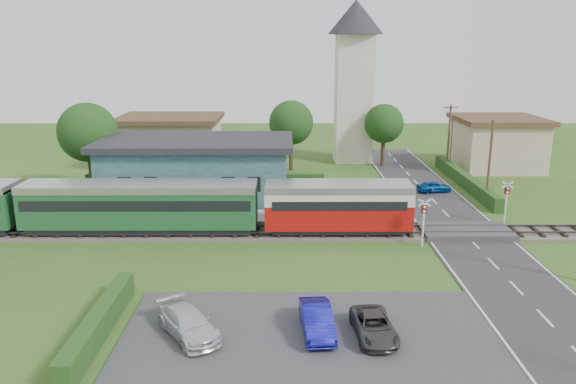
{
  "coord_description": "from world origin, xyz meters",
  "views": [
    {
      "loc": [
        -2.5,
        -35.1,
        12.81
      ],
      "look_at": [
        -2.38,
        4.0,
        2.57
      ],
      "focal_mm": 35.0,
      "sensor_mm": 36.0,
      "label": 1
    }
  ],
  "objects_px": {
    "church_tower": "(354,70)",
    "crossing_signal_far": "(507,196)",
    "car_on_road": "(434,187)",
    "crossing_signal_near": "(424,216)",
    "car_park_blue": "(317,320)",
    "car_park_silver": "(188,323)",
    "equipment_hut": "(78,199)",
    "pedestrian_near": "(269,205)",
    "house_west": "(171,141)",
    "car_park_dark": "(374,326)",
    "train": "(94,205)",
    "house_east": "(497,142)",
    "station_building": "(197,170)",
    "pedestrian_far": "(92,205)"
  },
  "relations": [
    {
      "from": "church_tower",
      "to": "crossing_signal_far",
      "type": "distance_m",
      "value": 26.39
    },
    {
      "from": "car_on_road",
      "to": "crossing_signal_far",
      "type": "bearing_deg",
      "value": -172.37
    },
    {
      "from": "crossing_signal_far",
      "to": "crossing_signal_near",
      "type": "bearing_deg",
      "value": -146.31
    },
    {
      "from": "car_park_blue",
      "to": "car_park_silver",
      "type": "bearing_deg",
      "value": 178.04
    },
    {
      "from": "equipment_hut",
      "to": "pedestrian_near",
      "type": "distance_m",
      "value": 14.18
    },
    {
      "from": "crossing_signal_near",
      "to": "car_park_silver",
      "type": "height_order",
      "value": "crossing_signal_near"
    },
    {
      "from": "house_west",
      "to": "car_park_silver",
      "type": "height_order",
      "value": "house_west"
    },
    {
      "from": "crossing_signal_near",
      "to": "car_park_dark",
      "type": "bearing_deg",
      "value": -112.7
    },
    {
      "from": "equipment_hut",
      "to": "train",
      "type": "relative_size",
      "value": 0.06
    },
    {
      "from": "equipment_hut",
      "to": "church_tower",
      "type": "distance_m",
      "value": 33.48
    },
    {
      "from": "house_east",
      "to": "pedestrian_near",
      "type": "height_order",
      "value": "house_east"
    },
    {
      "from": "car_on_road",
      "to": "station_building",
      "type": "bearing_deg",
      "value": 87.16
    },
    {
      "from": "train",
      "to": "house_east",
      "type": "height_order",
      "value": "house_east"
    },
    {
      "from": "crossing_signal_near",
      "to": "car_on_road",
      "type": "height_order",
      "value": "crossing_signal_near"
    },
    {
      "from": "crossing_signal_near",
      "to": "pedestrian_far",
      "type": "distance_m",
      "value": 24.22
    },
    {
      "from": "train",
      "to": "car_on_road",
      "type": "distance_m",
      "value": 28.91
    },
    {
      "from": "car_park_silver",
      "to": "house_west",
      "type": "bearing_deg",
      "value": 68.6
    },
    {
      "from": "crossing_signal_far",
      "to": "car_on_road",
      "type": "bearing_deg",
      "value": 107.47
    },
    {
      "from": "crossing_signal_near",
      "to": "pedestrian_far",
      "type": "relative_size",
      "value": 2.22
    },
    {
      "from": "train",
      "to": "crossing_signal_far",
      "type": "height_order",
      "value": "train"
    },
    {
      "from": "train",
      "to": "church_tower",
      "type": "bearing_deg",
      "value": 51.42
    },
    {
      "from": "crossing_signal_far",
      "to": "station_building",
      "type": "bearing_deg",
      "value": 164.37
    },
    {
      "from": "house_west",
      "to": "crossing_signal_far",
      "type": "xyz_separation_m",
      "value": [
        28.6,
        -20.61,
        -0.65
      ]
    },
    {
      "from": "church_tower",
      "to": "car_park_silver",
      "type": "xyz_separation_m",
      "value": [
        -11.94,
        -40.14,
        -9.54
      ]
    },
    {
      "from": "pedestrian_far",
      "to": "car_park_blue",
      "type": "bearing_deg",
      "value": -161.78
    },
    {
      "from": "car_park_silver",
      "to": "church_tower",
      "type": "bearing_deg",
      "value": 39.79
    },
    {
      "from": "house_west",
      "to": "car_park_blue",
      "type": "xyz_separation_m",
      "value": [
        13.89,
        -36.88,
        -2.08
      ]
    },
    {
      "from": "equipment_hut",
      "to": "crossing_signal_near",
      "type": "distance_m",
      "value": 25.04
    },
    {
      "from": "equipment_hut",
      "to": "station_building",
      "type": "xyz_separation_m",
      "value": [
        8.0,
        5.79,
        0.95
      ]
    },
    {
      "from": "house_west",
      "to": "car_park_dark",
      "type": "height_order",
      "value": "house_west"
    },
    {
      "from": "car_on_road",
      "to": "car_park_dark",
      "type": "relative_size",
      "value": 0.82
    },
    {
      "from": "equipment_hut",
      "to": "car_on_road",
      "type": "distance_m",
      "value": 29.93
    },
    {
      "from": "train",
      "to": "pedestrian_far",
      "type": "relative_size",
      "value": 29.3
    },
    {
      "from": "car_park_blue",
      "to": "pedestrian_far",
      "type": "height_order",
      "value": "pedestrian_far"
    },
    {
      "from": "crossing_signal_far",
      "to": "church_tower",
      "type": "bearing_deg",
      "value": 110.02
    },
    {
      "from": "house_west",
      "to": "car_park_silver",
      "type": "relative_size",
      "value": 2.58
    },
    {
      "from": "car_park_blue",
      "to": "pedestrian_far",
      "type": "xyz_separation_m",
      "value": [
        -15.99,
        17.26,
        0.48
      ]
    },
    {
      "from": "car_park_dark",
      "to": "pedestrian_far",
      "type": "height_order",
      "value": "pedestrian_far"
    },
    {
      "from": "station_building",
      "to": "house_east",
      "type": "bearing_deg",
      "value": 23.44
    },
    {
      "from": "car_on_road",
      "to": "house_east",
      "type": "bearing_deg",
      "value": -51.4
    },
    {
      "from": "house_west",
      "to": "pedestrian_near",
      "type": "distance_m",
      "value": 22.88
    },
    {
      "from": "equipment_hut",
      "to": "car_park_blue",
      "type": "relative_size",
      "value": 0.67
    },
    {
      "from": "train",
      "to": "house_west",
      "type": "xyz_separation_m",
      "value": [
        0.74,
        23.0,
        0.61
      ]
    },
    {
      "from": "car_park_silver",
      "to": "pedestrian_near",
      "type": "height_order",
      "value": "pedestrian_near"
    },
    {
      "from": "equipment_hut",
      "to": "car_park_blue",
      "type": "height_order",
      "value": "equipment_hut"
    },
    {
      "from": "train",
      "to": "pedestrian_near",
      "type": "relative_size",
      "value": 25.96
    },
    {
      "from": "station_building",
      "to": "pedestrian_near",
      "type": "xyz_separation_m",
      "value": [
        6.17,
        -5.9,
        -1.41
      ]
    },
    {
      "from": "equipment_hut",
      "to": "station_building",
      "type": "height_order",
      "value": "station_building"
    },
    {
      "from": "crossing_signal_near",
      "to": "car_park_dark",
      "type": "distance_m",
      "value": 12.96
    },
    {
      "from": "train",
      "to": "pedestrian_far",
      "type": "height_order",
      "value": "train"
    }
  ]
}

